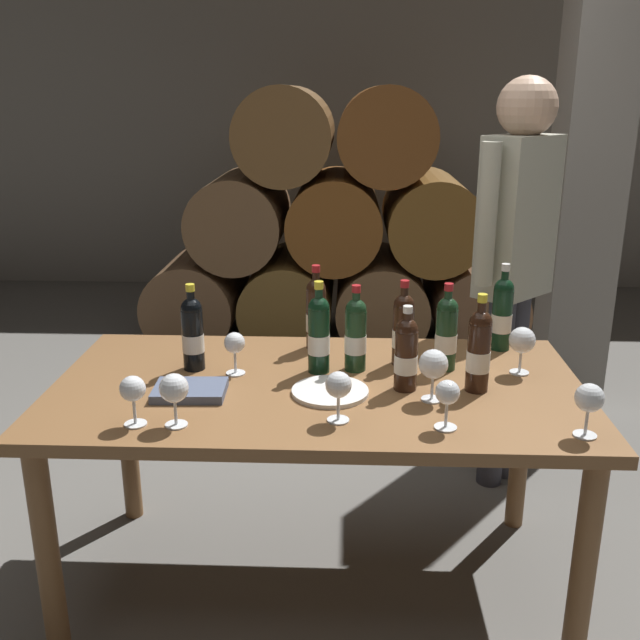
# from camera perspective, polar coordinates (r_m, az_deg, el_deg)

# --- Properties ---
(ground_plane) EXTENTS (14.00, 14.00, 0.00)m
(ground_plane) POSITION_cam_1_polar(r_m,az_deg,el_deg) (2.70, -0.19, -20.12)
(ground_plane) COLOR #66635E
(cellar_back_wall) EXTENTS (10.00, 0.24, 2.80)m
(cellar_back_wall) POSITION_cam_1_polar(r_m,az_deg,el_deg) (6.33, 1.57, 15.50)
(cellar_back_wall) COLOR gray
(cellar_back_wall) RESTS_ON ground_plane
(barrel_stack) EXTENTS (2.49, 0.90, 1.69)m
(barrel_stack) POSITION_cam_1_polar(r_m,az_deg,el_deg) (4.82, 1.20, 6.66)
(barrel_stack) COLOR brown
(barrel_stack) RESTS_ON ground_plane
(stone_pillar) EXTENTS (0.32, 0.32, 2.60)m
(stone_pillar) POSITION_cam_1_polar(r_m,az_deg,el_deg) (3.93, 20.64, 11.50)
(stone_pillar) COLOR gray
(stone_pillar) RESTS_ON ground_plane
(dining_table) EXTENTS (1.70, 0.90, 0.76)m
(dining_table) POSITION_cam_1_polar(r_m,az_deg,el_deg) (2.35, -0.21, -7.12)
(dining_table) COLOR brown
(dining_table) RESTS_ON ground_plane
(wine_bottle_0) EXTENTS (0.07, 0.07, 0.30)m
(wine_bottle_0) POSITION_cam_1_polar(r_m,az_deg,el_deg) (2.44, 6.65, -0.67)
(wine_bottle_0) COLOR black
(wine_bottle_0) RESTS_ON dining_table
(wine_bottle_1) EXTENTS (0.07, 0.07, 0.29)m
(wine_bottle_1) POSITION_cam_1_polar(r_m,az_deg,el_deg) (2.38, 2.85, -1.10)
(wine_bottle_1) COLOR #19381E
(wine_bottle_1) RESTS_ON dining_table
(wine_bottle_2) EXTENTS (0.07, 0.07, 0.31)m
(wine_bottle_2) POSITION_cam_1_polar(r_m,az_deg,el_deg) (2.36, 0.02, -1.09)
(wine_bottle_2) COLOR black
(wine_bottle_2) RESTS_ON dining_table
(wine_bottle_3) EXTENTS (0.07, 0.07, 0.32)m
(wine_bottle_3) POSITION_cam_1_polar(r_m,az_deg,el_deg) (2.65, 14.31, 0.54)
(wine_bottle_3) COLOR black
(wine_bottle_3) RESTS_ON dining_table
(wine_bottle_4) EXTENTS (0.07, 0.07, 0.31)m
(wine_bottle_4) POSITION_cam_1_polar(r_m,az_deg,el_deg) (2.26, 12.54, -2.34)
(wine_bottle_4) COLOR black
(wine_bottle_4) RESTS_ON dining_table
(wine_bottle_5) EXTENTS (0.07, 0.07, 0.31)m
(wine_bottle_5) POSITION_cam_1_polar(r_m,az_deg,el_deg) (2.58, -0.32, 0.58)
(wine_bottle_5) COLOR black
(wine_bottle_5) RESTS_ON dining_table
(wine_bottle_6) EXTENTS (0.07, 0.07, 0.30)m
(wine_bottle_6) POSITION_cam_1_polar(r_m,az_deg,el_deg) (2.42, -10.12, -1.01)
(wine_bottle_6) COLOR black
(wine_bottle_6) RESTS_ON dining_table
(wine_bottle_7) EXTENTS (0.07, 0.07, 0.30)m
(wine_bottle_7) POSITION_cam_1_polar(r_m,az_deg,el_deg) (2.42, 10.03, -1.00)
(wine_bottle_7) COLOR #19381E
(wine_bottle_7) RESTS_ON dining_table
(wine_bottle_8) EXTENTS (0.07, 0.07, 0.27)m
(wine_bottle_8) POSITION_cam_1_polar(r_m,az_deg,el_deg) (2.24, 6.88, -2.65)
(wine_bottle_8) COLOR black
(wine_bottle_8) RESTS_ON dining_table
(wine_glass_0) EXTENTS (0.09, 0.09, 0.16)m
(wine_glass_0) POSITION_cam_1_polar(r_m,az_deg,el_deg) (2.44, 15.81, -1.64)
(wine_glass_0) COLOR white
(wine_glass_0) RESTS_ON dining_table
(wine_glass_1) EXTENTS (0.07, 0.07, 0.15)m
(wine_glass_1) POSITION_cam_1_polar(r_m,az_deg,el_deg) (2.06, -14.71, -5.47)
(wine_glass_1) COLOR white
(wine_glass_1) RESTS_ON dining_table
(wine_glass_2) EXTENTS (0.08, 0.08, 0.16)m
(wine_glass_2) POSITION_cam_1_polar(r_m,az_deg,el_deg) (2.03, -11.56, -5.46)
(wine_glass_2) COLOR white
(wine_glass_2) RESTS_ON dining_table
(wine_glass_3) EXTENTS (0.08, 0.08, 0.15)m
(wine_glass_3) POSITION_cam_1_polar(r_m,az_deg,el_deg) (2.02, 1.48, -5.32)
(wine_glass_3) COLOR white
(wine_glass_3) RESTS_ON dining_table
(wine_glass_4) EXTENTS (0.08, 0.08, 0.15)m
(wine_glass_4) POSITION_cam_1_polar(r_m,az_deg,el_deg) (2.06, 20.67, -5.96)
(wine_glass_4) COLOR white
(wine_glass_4) RESTS_ON dining_table
(wine_glass_5) EXTENTS (0.09, 0.09, 0.16)m
(wine_glass_5) POSITION_cam_1_polar(r_m,az_deg,el_deg) (2.17, 9.02, -3.58)
(wine_glass_5) COLOR white
(wine_glass_5) RESTS_ON dining_table
(wine_glass_6) EXTENTS (0.07, 0.07, 0.14)m
(wine_glass_6) POSITION_cam_1_polar(r_m,az_deg,el_deg) (2.00, 10.12, -5.88)
(wine_glass_6) COLOR white
(wine_glass_6) RESTS_ON dining_table
(wine_glass_7) EXTENTS (0.07, 0.07, 0.14)m
(wine_glass_7) POSITION_cam_1_polar(r_m,az_deg,el_deg) (2.36, -6.82, -1.98)
(wine_glass_7) COLOR white
(wine_glass_7) RESTS_ON dining_table
(tasting_notebook) EXTENTS (0.23, 0.17, 0.03)m
(tasting_notebook) POSITION_cam_1_polar(r_m,az_deg,el_deg) (2.26, -10.33, -5.55)
(tasting_notebook) COLOR #4C5670
(tasting_notebook) RESTS_ON dining_table
(serving_plate) EXTENTS (0.24, 0.24, 0.01)m
(serving_plate) POSITION_cam_1_polar(r_m,az_deg,el_deg) (2.23, 0.81, -5.72)
(serving_plate) COLOR white
(serving_plate) RESTS_ON dining_table
(sommelier_presenting) EXTENTS (0.38, 0.37, 1.72)m
(sommelier_presenting) POSITION_cam_1_polar(r_m,az_deg,el_deg) (3.01, 15.28, 5.44)
(sommelier_presenting) COLOR #383842
(sommelier_presenting) RESTS_ON ground_plane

